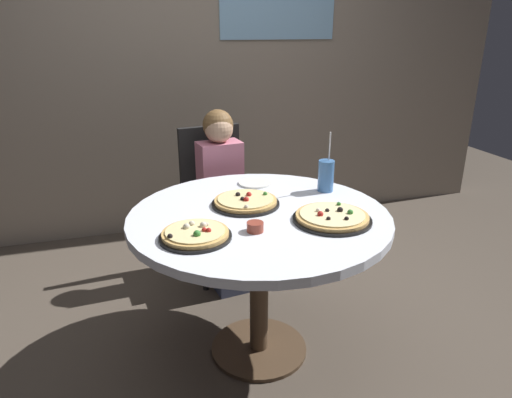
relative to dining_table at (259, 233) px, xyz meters
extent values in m
plane|color=#4C4238|center=(0.00, 0.00, -0.65)|extent=(8.00, 8.00, 0.00)
cube|color=gray|center=(0.00, 1.72, 0.80)|extent=(5.20, 0.12, 2.90)
cylinder|color=silver|center=(0.00, 0.00, 0.08)|extent=(1.18, 1.18, 0.04)
cylinder|color=#4C3826|center=(0.00, 0.00, -0.28)|extent=(0.09, 0.09, 0.69)
cylinder|color=#4C3826|center=(0.00, 0.00, -0.64)|extent=(0.48, 0.48, 0.02)
cube|color=black|center=(0.00, 0.83, -0.22)|extent=(0.45, 0.45, 0.04)
cube|color=black|center=(-0.02, 1.01, 0.04)|extent=(0.40, 0.09, 0.52)
cylinder|color=black|center=(-0.15, 0.64, -0.44)|extent=(0.04, 0.04, 0.41)
cylinder|color=black|center=(0.19, 0.68, -0.44)|extent=(0.04, 0.04, 0.41)
cylinder|color=black|center=(-0.19, 0.98, -0.44)|extent=(0.04, 0.04, 0.41)
cylinder|color=black|center=(0.15, 1.02, -0.44)|extent=(0.04, 0.04, 0.41)
cube|color=#3F4766|center=(0.02, 0.67, -0.42)|extent=(0.28, 0.35, 0.45)
cube|color=#CC728C|center=(0.00, 0.81, 0.02)|extent=(0.28, 0.19, 0.44)
sphere|color=tan|center=(0.00, 0.81, 0.32)|extent=(0.17, 0.17, 0.17)
sphere|color=brown|center=(0.00, 0.83, 0.34)|extent=(0.18, 0.18, 0.18)
cylinder|color=black|center=(-0.03, 0.12, 0.11)|extent=(0.32, 0.32, 0.01)
cylinder|color=tan|center=(-0.03, 0.12, 0.12)|extent=(0.29, 0.29, 0.02)
cylinder|color=beige|center=(-0.03, 0.12, 0.13)|extent=(0.26, 0.26, 0.01)
sphere|color=#B2231E|center=(-0.04, 0.08, 0.14)|extent=(0.03, 0.03, 0.03)
sphere|color=black|center=(-0.06, 0.16, 0.14)|extent=(0.02, 0.02, 0.02)
sphere|color=#387F33|center=(0.07, 0.13, 0.14)|extent=(0.02, 0.02, 0.02)
sphere|color=black|center=(-0.05, 0.10, 0.14)|extent=(0.02, 0.02, 0.02)
sphere|color=beige|center=(-0.06, 0.00, 0.14)|extent=(0.02, 0.02, 0.02)
sphere|color=#B2231E|center=(-0.01, 0.15, 0.14)|extent=(0.03, 0.03, 0.03)
cylinder|color=black|center=(-0.32, -0.18, 0.11)|extent=(0.29, 0.29, 0.01)
cylinder|color=tan|center=(-0.32, -0.18, 0.12)|extent=(0.27, 0.27, 0.02)
cylinder|color=beige|center=(-0.32, -0.18, 0.13)|extent=(0.24, 0.24, 0.01)
sphere|color=beige|center=(-0.28, -0.15, 0.14)|extent=(0.03, 0.03, 0.03)
sphere|color=#B2231E|center=(-0.29, -0.19, 0.14)|extent=(0.02, 0.02, 0.02)
sphere|color=beige|center=(-0.32, -0.12, 0.14)|extent=(0.03, 0.03, 0.03)
sphere|color=beige|center=(-0.27, -0.14, 0.14)|extent=(0.02, 0.02, 0.02)
sphere|color=beige|center=(-0.35, -0.14, 0.14)|extent=(0.03, 0.03, 0.03)
sphere|color=beige|center=(-0.35, -0.14, 0.14)|extent=(0.02, 0.02, 0.02)
sphere|color=black|center=(-0.42, -0.21, 0.14)|extent=(0.02, 0.02, 0.02)
sphere|color=#387F33|center=(-0.32, -0.22, 0.14)|extent=(0.03, 0.03, 0.03)
sphere|color=#B2231E|center=(-0.27, -0.20, 0.14)|extent=(0.02, 0.02, 0.02)
cylinder|color=black|center=(0.28, -0.17, 0.11)|extent=(0.34, 0.34, 0.01)
cylinder|color=tan|center=(0.28, -0.17, 0.12)|extent=(0.32, 0.32, 0.02)
cylinder|color=beige|center=(0.28, -0.17, 0.13)|extent=(0.28, 0.28, 0.01)
sphere|color=beige|center=(0.23, -0.13, 0.14)|extent=(0.02, 0.02, 0.02)
sphere|color=black|center=(0.30, -0.25, 0.14)|extent=(0.02, 0.02, 0.02)
sphere|color=#387F33|center=(0.35, -0.09, 0.14)|extent=(0.02, 0.02, 0.02)
sphere|color=black|center=(0.32, -0.16, 0.14)|extent=(0.02, 0.02, 0.02)
sphere|color=black|center=(0.27, -0.14, 0.14)|extent=(0.02, 0.02, 0.02)
sphere|color=#387F33|center=(0.35, -0.20, 0.14)|extent=(0.03, 0.03, 0.03)
sphere|color=black|center=(0.23, -0.23, 0.14)|extent=(0.02, 0.02, 0.02)
sphere|color=black|center=(0.32, -0.16, 0.14)|extent=(0.03, 0.03, 0.03)
sphere|color=#B2231E|center=(0.22, -0.18, 0.14)|extent=(0.03, 0.03, 0.03)
cylinder|color=#3F72B2|center=(0.41, 0.19, 0.18)|extent=(0.08, 0.08, 0.16)
cylinder|color=white|center=(0.42, 0.19, 0.30)|extent=(0.02, 0.04, 0.22)
cylinder|color=brown|center=(-0.07, -0.18, 0.12)|extent=(0.07, 0.07, 0.04)
cylinder|color=white|center=(0.10, 0.40, 0.11)|extent=(0.18, 0.18, 0.01)
camera|label=1|loc=(-0.57, -1.83, 0.89)|focal=32.23mm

